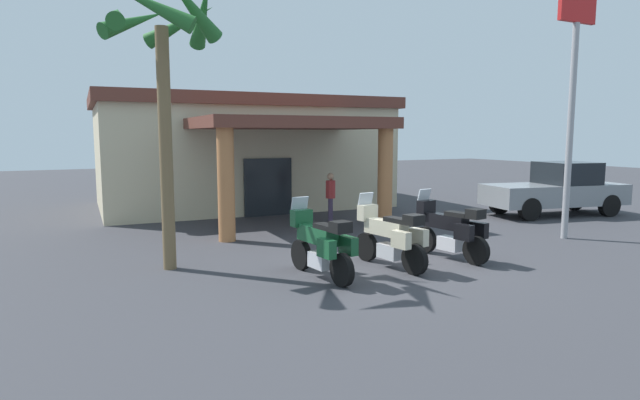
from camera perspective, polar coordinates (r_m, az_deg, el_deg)
name	(u,v)px	position (r m, az deg, el deg)	size (l,w,h in m)	color
ground_plane	(397,262)	(12.33, 8.38, -6.75)	(80.00, 80.00, 0.00)	#38383D
motel_building	(242,151)	(22.17, -8.48, 5.27)	(11.91, 11.73, 4.43)	beige
motorcycle_green	(321,245)	(10.78, 0.11, -4.88)	(0.74, 2.21, 1.61)	black
motorcycle_cream	(390,237)	(11.70, 7.68, -3.99)	(0.81, 2.21, 1.61)	black
motorcycle_black	(451,230)	(12.80, 14.03, -3.18)	(0.83, 2.21, 1.61)	black
pedestrian	(331,194)	(17.52, 1.16, 0.65)	(0.35, 0.45, 1.68)	#3F334C
pickup_truck_gray	(557,190)	(21.09, 24.41, 1.03)	(5.47, 2.86, 1.95)	black
palm_tree_roadside	(164,47)	(11.91, -16.67, 15.68)	(2.60, 2.66, 6.18)	brown
roadside_sign	(574,70)	(16.38, 25.91, 12.63)	(1.40, 0.18, 7.07)	#99999E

